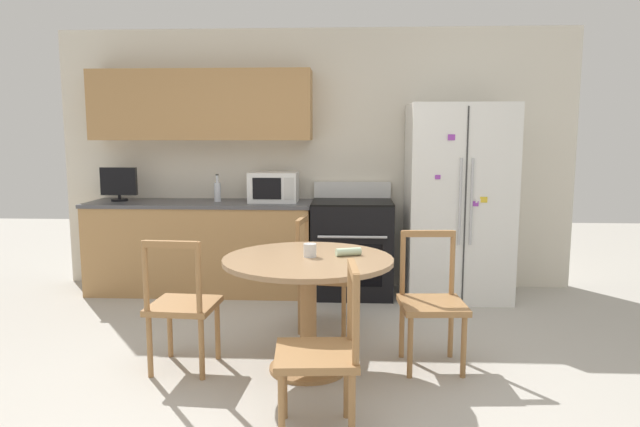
# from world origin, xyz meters

# --- Properties ---
(ground_plane) EXTENTS (14.00, 14.00, 0.00)m
(ground_plane) POSITION_xyz_m (0.00, 0.00, 0.00)
(ground_plane) COLOR #B2ADA3
(back_wall) EXTENTS (5.20, 0.44, 2.60)m
(back_wall) POSITION_xyz_m (-0.30, 2.59, 1.45)
(back_wall) COLOR silver
(back_wall) RESTS_ON ground_plane
(kitchen_counter) EXTENTS (2.20, 0.64, 0.90)m
(kitchen_counter) POSITION_xyz_m (-1.11, 2.29, 0.45)
(kitchen_counter) COLOR #AD7F4C
(kitchen_counter) RESTS_ON ground_plane
(refrigerator) EXTENTS (0.95, 0.74, 1.84)m
(refrigerator) POSITION_xyz_m (1.38, 2.23, 0.92)
(refrigerator) COLOR white
(refrigerator) RESTS_ON ground_plane
(oven_range) EXTENTS (0.77, 0.68, 1.08)m
(oven_range) POSITION_xyz_m (0.38, 2.26, 0.47)
(oven_range) COLOR black
(oven_range) RESTS_ON ground_plane
(microwave) EXTENTS (0.47, 0.36, 0.29)m
(microwave) POSITION_xyz_m (-0.39, 2.33, 1.05)
(microwave) COLOR white
(microwave) RESTS_ON kitchen_counter
(countertop_tv) EXTENTS (0.36, 0.16, 0.33)m
(countertop_tv) POSITION_xyz_m (-1.93, 2.31, 1.08)
(countertop_tv) COLOR black
(countertop_tv) RESTS_ON kitchen_counter
(counter_bottle) EXTENTS (0.07, 0.07, 0.27)m
(counter_bottle) POSITION_xyz_m (-0.94, 2.32, 1.00)
(counter_bottle) COLOR silver
(counter_bottle) RESTS_ON kitchen_counter
(dining_table) EXTENTS (1.11, 1.11, 0.76)m
(dining_table) POSITION_xyz_m (0.09, 0.41, 0.60)
(dining_table) COLOR #997551
(dining_table) RESTS_ON ground_plane
(dining_chair_right) EXTENTS (0.45, 0.45, 0.90)m
(dining_chair_right) POSITION_xyz_m (0.91, 0.53, 0.43)
(dining_chair_right) COLOR #9E7042
(dining_chair_right) RESTS_ON ground_plane
(dining_chair_left) EXTENTS (0.45, 0.45, 0.90)m
(dining_chair_left) POSITION_xyz_m (-0.74, 0.37, 0.43)
(dining_chair_left) COLOR #9E7042
(dining_chair_left) RESTS_ON ground_plane
(dining_chair_near) EXTENTS (0.45, 0.45, 0.90)m
(dining_chair_near) POSITION_xyz_m (0.22, -0.40, 0.43)
(dining_chair_near) COLOR #9E7042
(dining_chair_near) RESTS_ON ground_plane
(dining_chair_far) EXTENTS (0.47, 0.47, 0.90)m
(dining_chair_far) POSITION_xyz_m (0.14, 1.24, 0.43)
(dining_chair_far) COLOR #9E7042
(dining_chair_far) RESTS_ON ground_plane
(candle_glass) EXTENTS (0.09, 0.09, 0.09)m
(candle_glass) POSITION_xyz_m (0.10, 0.44, 0.80)
(candle_glass) COLOR silver
(candle_glass) RESTS_ON dining_table
(folded_napkin) EXTENTS (0.18, 0.10, 0.05)m
(folded_napkin) POSITION_xyz_m (0.35, 0.49, 0.79)
(folded_napkin) COLOR beige
(folded_napkin) RESTS_ON dining_table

